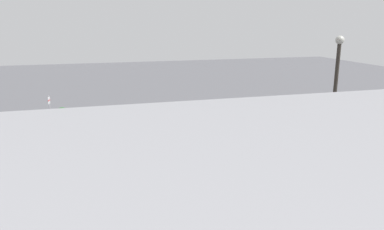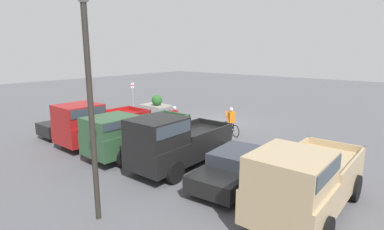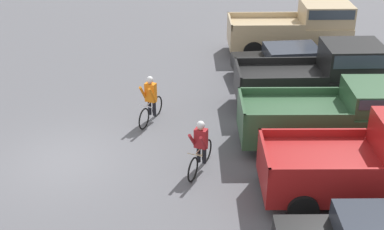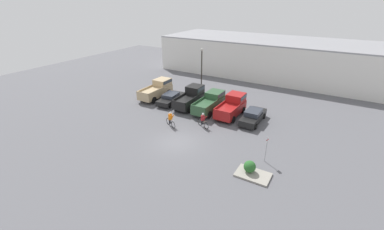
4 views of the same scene
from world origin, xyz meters
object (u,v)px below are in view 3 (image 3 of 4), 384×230
object	(u,v)px
pickup_truck_3	(375,160)
cyclist_0	(200,146)
sedan_0	(291,62)
cyclist_1	(151,100)
pickup_truck_1	(322,76)
pickup_truck_0	(300,28)
pickup_truck_2	(340,115)

from	to	relation	value
pickup_truck_3	cyclist_0	world-z (taller)	pickup_truck_3
sedan_0	cyclist_1	xyz separation A→B (m)	(3.82, -5.54, 0.16)
pickup_truck_1	cyclist_0	size ratio (longest dim) A/B	2.96
pickup_truck_1	pickup_truck_0	bearing A→B (deg)	176.88
pickup_truck_2	cyclist_0	size ratio (longest dim) A/B	3.16
pickup_truck_3	pickup_truck_1	bearing A→B (deg)	-179.27
pickup_truck_1	cyclist_0	bearing A→B (deg)	-47.22
cyclist_1	sedan_0	bearing A→B (deg)	124.61
cyclist_1	pickup_truck_3	bearing A→B (deg)	53.39
sedan_0	cyclist_0	bearing A→B (deg)	-29.54
pickup_truck_0	pickup_truck_3	size ratio (longest dim) A/B	1.08
pickup_truck_0	cyclist_0	world-z (taller)	pickup_truck_0
pickup_truck_1	cyclist_0	world-z (taller)	pickup_truck_1
cyclist_1	pickup_truck_2	bearing A→B (deg)	73.51
pickup_truck_2	cyclist_1	size ratio (longest dim) A/B	3.18
cyclist_0	cyclist_1	bearing A→B (deg)	-152.80
pickup_truck_0	cyclist_1	world-z (taller)	pickup_truck_0
sedan_0	pickup_truck_3	bearing A→B (deg)	4.25
pickup_truck_3	cyclist_0	distance (m)	4.80
pickup_truck_1	cyclist_1	distance (m)	6.19
pickup_truck_0	pickup_truck_1	size ratio (longest dim) A/B	1.06
pickup_truck_3	pickup_truck_0	bearing A→B (deg)	178.81
pickup_truck_2	cyclist_0	xyz separation A→B (m)	(1.34, -4.41, -0.30)
pickup_truck_0	pickup_truck_3	bearing A→B (deg)	-1.19
cyclist_0	pickup_truck_2	bearing A→B (deg)	106.94
sedan_0	cyclist_0	world-z (taller)	cyclist_0
pickup_truck_1	pickup_truck_3	size ratio (longest dim) A/B	1.02
pickup_truck_2	sedan_0	bearing A→B (deg)	-175.20
pickup_truck_0	cyclist_1	xyz separation A→B (m)	(6.62, -6.40, -0.38)
pickup_truck_1	pickup_truck_3	xyz separation A→B (m)	(5.61, 0.07, -0.05)
pickup_truck_1	pickup_truck_3	bearing A→B (deg)	0.73
pickup_truck_1	pickup_truck_2	distance (m)	2.82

